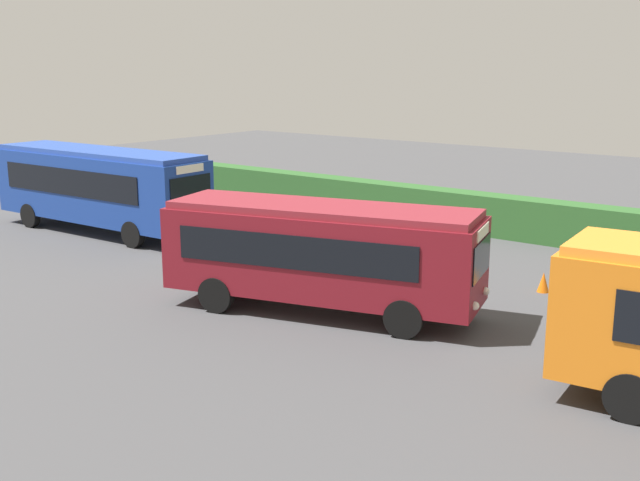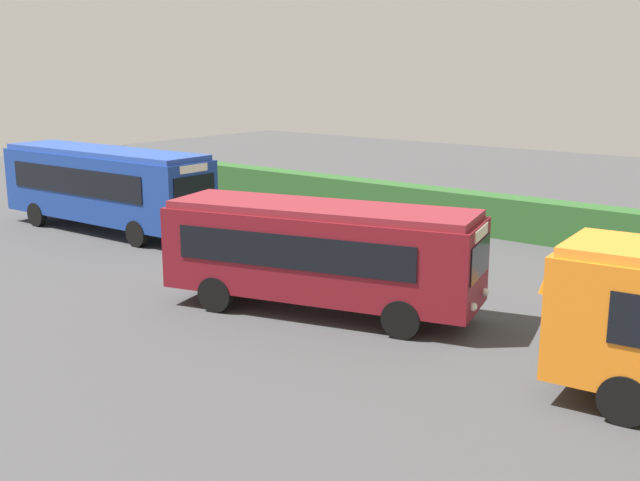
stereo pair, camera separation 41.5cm
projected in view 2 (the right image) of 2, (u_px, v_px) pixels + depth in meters
The scene contains 8 objects.
ground_plane at pixel (352, 300), 22.62m from camera, with size 81.42×81.42×0.00m, color #424244.
bus_blue at pixel (105, 184), 31.40m from camera, with size 10.34×2.89×3.35m.
bus_maroon at pixel (321, 251), 21.15m from camera, with size 8.96×4.66×2.99m.
person_left at pixel (96, 196), 34.83m from camera, with size 0.32×0.52×1.69m.
person_center at pixel (184, 201), 33.34m from camera, with size 0.33×0.49×1.76m.
person_right at pixel (258, 248), 24.72m from camera, with size 0.53×0.53×1.84m.
hedge_row at pixel (513, 218), 30.42m from camera, with size 52.71×1.14×1.60m, color #2B5A27.
traffic_cone at pixel (545, 283), 23.21m from camera, with size 0.36×0.36×0.60m, color orange.
Camera 2 is at (12.88, -17.44, 6.74)m, focal length 43.85 mm.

